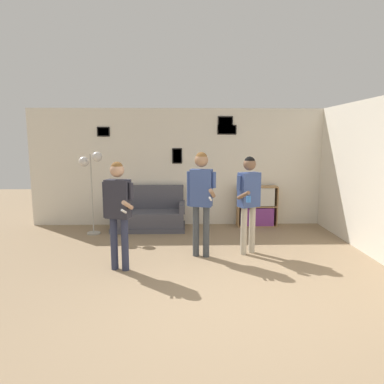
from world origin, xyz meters
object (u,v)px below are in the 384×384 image
object	(u,v)px
floor_lamp	(91,170)
person_watcher_holding_cup	(249,194)
person_player_foreground_left	(118,204)
person_player_foreground_center	(201,192)
couch	(149,215)
bookshelf	(257,206)

from	to	relation	value
floor_lamp	person_watcher_holding_cup	xyz separation A→B (m)	(3.06, -1.34, -0.32)
person_player_foreground_left	person_player_foreground_center	size ratio (longest dim) A/B	0.93
couch	person_player_foreground_center	world-z (taller)	person_player_foreground_center
person_player_foreground_center	person_watcher_holding_cup	distance (m)	0.85
bookshelf	person_watcher_holding_cup	xyz separation A→B (m)	(-0.57, -1.93, 0.59)
person_player_foreground_left	person_watcher_holding_cup	bearing A→B (deg)	18.76
couch	bookshelf	distance (m)	2.49
couch	person_player_foreground_center	distance (m)	2.31
floor_lamp	person_player_foreground_left	xyz separation A→B (m)	(0.94, -2.06, -0.35)
bookshelf	floor_lamp	bearing A→B (deg)	-170.78
bookshelf	floor_lamp	distance (m)	3.79
couch	person_watcher_holding_cup	world-z (taller)	person_watcher_holding_cup
couch	bookshelf	world-z (taller)	couch
floor_lamp	person_player_foreground_center	size ratio (longest dim) A/B	0.97
couch	floor_lamp	xyz separation A→B (m)	(-1.15, -0.40, 1.07)
bookshelf	person_player_foreground_center	size ratio (longest dim) A/B	0.52
floor_lamp	person_player_foreground_center	xyz separation A→B (m)	(2.23, -1.47, -0.26)
person_watcher_holding_cup	bookshelf	bearing A→B (deg)	73.62
couch	floor_lamp	distance (m)	1.62
floor_lamp	person_watcher_holding_cup	world-z (taller)	floor_lamp
bookshelf	person_player_foreground_left	size ratio (longest dim) A/B	0.56
bookshelf	floor_lamp	size ratio (longest dim) A/B	0.54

